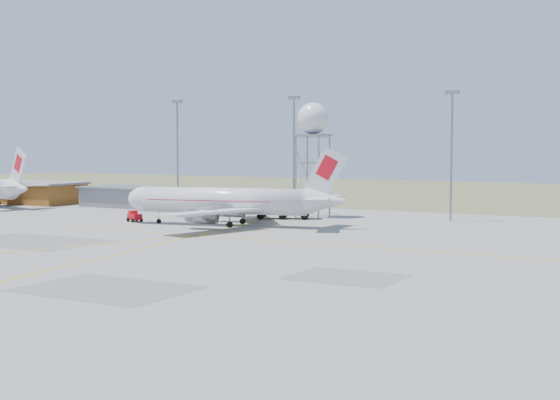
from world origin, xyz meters
The scene contains 11 objects.
ground centered at (0.00, 0.00, 0.00)m, with size 400.00×400.00×0.00m, color gray.
grass_strip centered at (0.00, 140.00, 0.01)m, with size 400.00×120.00×0.03m, color #4D5F34.
building_orange centered at (-75.00, 62.00, 2.17)m, with size 33.00×12.00×4.30m.
building_grey centered at (-45.00, 64.00, 1.97)m, with size 19.00×10.00×3.90m.
mast_a centered at (-35.00, 66.00, 12.07)m, with size 2.20×0.50×20.50m.
mast_b centered at (-10.00, 66.00, 12.07)m, with size 2.20×0.50×20.50m.
mast_c centered at (18.00, 66.00, 12.07)m, with size 2.20×0.50×20.50m.
airliner_main centered at (-9.00, 43.11, 3.60)m, with size 34.40×32.94×11.76m.
radar_tower centered at (-4.22, 61.84, 10.66)m, with size 5.25×5.25×19.00m.
fire_truck centered at (-6.71, 56.81, 1.91)m, with size 10.42×7.12×3.97m.
baggage_tug centered at (-25.02, 41.09, 0.66)m, with size 2.62×2.41×1.74m.
Camera 1 is at (53.60, -54.09, 11.89)m, focal length 50.00 mm.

